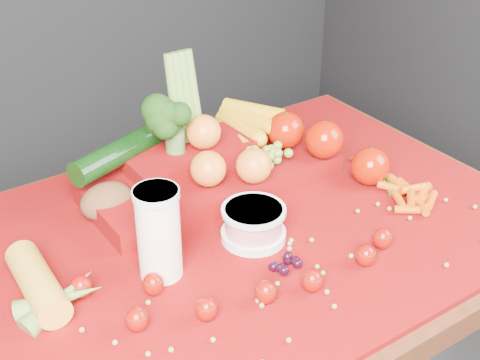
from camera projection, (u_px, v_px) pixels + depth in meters
table at (246, 268)px, 1.33m from camera, size 1.10×0.80×0.75m
red_cloth at (246, 227)px, 1.28m from camera, size 1.05×0.75×0.01m
milk_glass at (159, 230)px, 1.10m from camera, size 0.08×0.08×0.17m
yogurt_bowl at (254, 223)px, 1.21m from camera, size 0.12×0.12×0.07m
strawberry_scatter at (232, 276)px, 1.10m from camera, size 0.54×0.28×0.04m
dark_grape_cluster at (288, 264)px, 1.15m from camera, size 0.06×0.05×0.03m
soybean_scatter at (313, 277)px, 1.13m from camera, size 0.84×0.24×0.01m
corn_ear at (53, 295)px, 1.06m from camera, size 0.19×0.23×0.06m
potato at (107, 201)px, 1.27m from camera, size 0.11×0.08×0.07m
baby_carrot_pile at (405, 195)px, 1.33m from camera, size 0.18×0.17×0.03m
green_bean_pile at (378, 174)px, 1.43m from camera, size 0.14×0.12×0.01m
produce_mound at (223, 158)px, 1.37m from camera, size 0.60×0.36×0.27m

